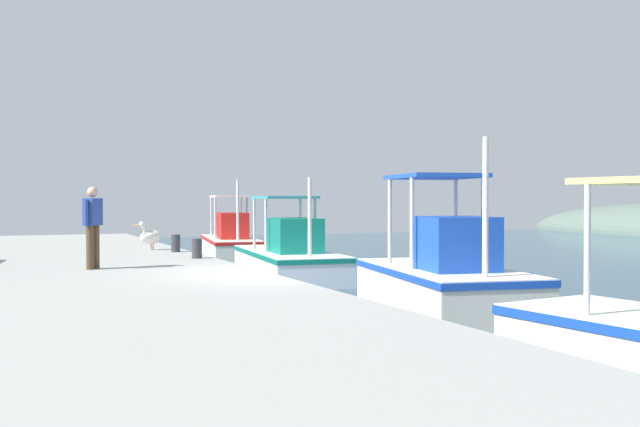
# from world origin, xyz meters

# --- Properties ---
(fishing_boat_nearest) EXTENTS (5.88, 2.67, 2.96)m
(fishing_boat_nearest) POSITION_xyz_m (-13.25, 3.18, 0.61)
(fishing_boat_nearest) COLOR silver
(fishing_boat_nearest) RESTS_ON ground
(fishing_boat_second) EXTENTS (6.15, 2.78, 2.81)m
(fishing_boat_second) POSITION_xyz_m (-5.73, 2.65, 0.60)
(fishing_boat_second) COLOR white
(fishing_boat_second) RESTS_ON ground
(fishing_boat_third) EXTENTS (5.03, 2.90, 3.28)m
(fishing_boat_third) POSITION_xyz_m (1.93, 2.81, 0.69)
(fishing_boat_third) COLOR silver
(fishing_boat_third) RESTS_ON ground
(pelican) EXTENTS (0.51, 0.97, 0.82)m
(pelican) POSITION_xyz_m (-7.46, -0.93, 1.20)
(pelican) COLOR tan
(pelican) RESTS_ON quay_pier
(fisherman_standing) EXTENTS (0.48, 0.43, 1.71)m
(fisherman_standing) POSITION_xyz_m (-2.17, -3.11, 1.74)
(fisherman_standing) COLOR #4C3823
(fisherman_standing) RESTS_ON quay_pier
(mooring_bollard_nearest) EXTENTS (0.25, 0.25, 0.48)m
(mooring_bollard_nearest) POSITION_xyz_m (-6.38, -0.45, 1.04)
(mooring_bollard_nearest) COLOR #333338
(mooring_bollard_nearest) RESTS_ON quay_pier
(mooring_bollard_second) EXTENTS (0.25, 0.25, 0.48)m
(mooring_bollard_second) POSITION_xyz_m (-4.01, -0.45, 1.04)
(mooring_bollard_second) COLOR #333338
(mooring_bollard_second) RESTS_ON quay_pier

